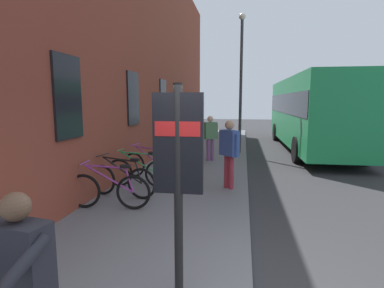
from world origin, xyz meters
name	(u,v)px	position (x,y,z in m)	size (l,w,h in m)	color
ground	(280,178)	(6.00, -1.00, 0.00)	(60.00, 60.00, 0.00)	#2D2D30
sidewalk_pavement	(201,160)	(8.00, 1.75, 0.06)	(24.00, 3.50, 0.12)	slate
station_facade	(155,52)	(8.99, 3.80, 4.31)	(22.00, 0.65, 8.63)	brown
bicycle_by_door	(109,190)	(2.28, 2.85, 0.51)	(0.48, 1.77, 0.97)	black
bicycle_leaning_wall	(122,180)	(3.07, 2.90, 0.51)	(0.49, 1.76, 0.97)	black
bicycle_under_window	(139,172)	(3.91, 2.78, 0.51)	(0.48, 1.77, 0.97)	black
bicycle_mid_rack	(150,165)	(4.78, 2.77, 0.51)	(0.65, 1.71, 0.97)	black
transit_info_sign	(178,157)	(-0.20, 0.85, 1.72)	(0.10, 0.55, 2.40)	black
city_bus	(311,110)	(11.81, -3.00, 1.92)	(10.54, 2.78, 3.35)	#1E8C4C
pedestrian_crossing_street	(210,133)	(7.75, 1.36, 1.14)	(0.46, 0.54, 1.66)	#723F72
pedestrian_by_facade	(229,147)	(4.19, 0.49, 1.18)	(0.52, 0.53, 1.73)	maroon
tourist_with_hotdogs	(19,274)	(-1.60, 1.74, 1.09)	(0.59, 0.60, 1.58)	#B2A599
street_lamp	(241,73)	(9.69, 0.30, 3.48)	(0.28, 0.28, 5.74)	#333338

